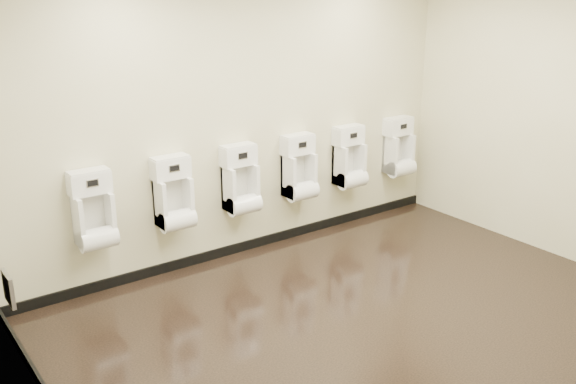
% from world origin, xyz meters
% --- Properties ---
extents(ground, '(5.00, 3.50, 0.00)m').
position_xyz_m(ground, '(0.00, 0.00, 0.00)').
color(ground, black).
rests_on(ground, ground).
extents(back_wall, '(5.00, 0.02, 2.80)m').
position_xyz_m(back_wall, '(0.00, 1.75, 1.40)').
color(back_wall, beige).
rests_on(back_wall, ground).
extents(front_wall, '(5.00, 0.02, 2.80)m').
position_xyz_m(front_wall, '(0.00, -1.75, 1.40)').
color(front_wall, beige).
rests_on(front_wall, ground).
extents(left_wall, '(0.02, 3.50, 2.80)m').
position_xyz_m(left_wall, '(-2.50, 0.00, 1.40)').
color(left_wall, beige).
rests_on(left_wall, ground).
extents(right_wall, '(0.02, 3.50, 2.80)m').
position_xyz_m(right_wall, '(2.50, 0.00, 1.40)').
color(right_wall, beige).
rests_on(right_wall, ground).
extents(tile_overlay_left, '(0.01, 3.50, 2.80)m').
position_xyz_m(tile_overlay_left, '(-2.50, 0.00, 1.40)').
color(tile_overlay_left, white).
rests_on(tile_overlay_left, ground).
extents(skirting_back, '(5.00, 0.02, 0.10)m').
position_xyz_m(skirting_back, '(0.00, 1.74, 0.05)').
color(skirting_back, black).
rests_on(skirting_back, ground).
extents(access_panel, '(0.04, 0.25, 0.25)m').
position_xyz_m(access_panel, '(-2.48, 1.20, 0.50)').
color(access_panel, '#9E9EA3').
rests_on(access_panel, left_wall).
extents(urinal_0, '(0.36, 0.27, 0.68)m').
position_xyz_m(urinal_0, '(-1.64, 1.63, 0.77)').
color(urinal_0, white).
rests_on(urinal_0, back_wall).
extents(urinal_1, '(0.36, 0.27, 0.68)m').
position_xyz_m(urinal_1, '(-0.88, 1.63, 0.77)').
color(urinal_1, white).
rests_on(urinal_1, back_wall).
extents(urinal_2, '(0.36, 0.27, 0.68)m').
position_xyz_m(urinal_2, '(-0.15, 1.63, 0.77)').
color(urinal_2, white).
rests_on(urinal_2, back_wall).
extents(urinal_3, '(0.36, 0.27, 0.68)m').
position_xyz_m(urinal_3, '(0.57, 1.63, 0.77)').
color(urinal_3, white).
rests_on(urinal_3, back_wall).
extents(urinal_4, '(0.36, 0.27, 0.68)m').
position_xyz_m(urinal_4, '(1.27, 1.63, 0.77)').
color(urinal_4, white).
rests_on(urinal_4, back_wall).
extents(urinal_5, '(0.36, 0.27, 0.68)m').
position_xyz_m(urinal_5, '(2.04, 1.63, 0.77)').
color(urinal_5, white).
rests_on(urinal_5, back_wall).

